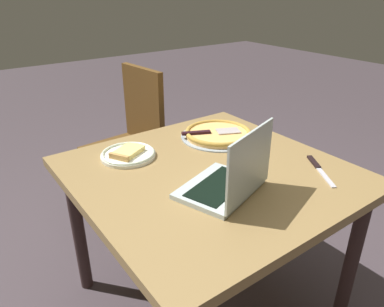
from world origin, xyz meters
TOP-DOWN VIEW (x-y plane):
  - ground_plane at (0.00, 0.00)m, footprint 12.00×12.00m
  - dining_table at (0.00, 0.00)m, footprint 1.00×1.00m
  - laptop at (-0.06, -0.18)m, footprint 0.35×0.30m
  - pizza_plate at (-0.21, 0.29)m, footprint 0.23×0.23m
  - pizza_tray at (0.24, 0.23)m, footprint 0.35×0.35m
  - table_knife at (0.35, -0.24)m, footprint 0.15×0.22m
  - chair_near at (0.09, 0.85)m, footprint 0.42×0.42m

SIDE VIEW (x-z plane):
  - ground_plane at x=0.00m, z-range 0.00..0.00m
  - chair_near at x=0.09m, z-range 0.06..0.99m
  - dining_table at x=0.00m, z-range 0.27..0.97m
  - table_knife at x=0.35m, z-range 0.70..0.71m
  - pizza_plate at x=-0.21m, z-range 0.70..0.73m
  - pizza_tray at x=0.24m, z-range 0.70..0.74m
  - laptop at x=-0.06m, z-range 0.63..0.88m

